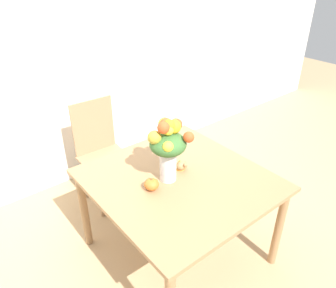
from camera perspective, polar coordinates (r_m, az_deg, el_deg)
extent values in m
plane|color=tan|center=(2.78, 1.66, -18.16)|extent=(12.00, 12.00, 0.00)
cube|color=white|center=(3.21, -16.07, 16.01)|extent=(8.00, 0.06, 2.70)
cube|color=#9E754C|center=(2.30, 1.92, -6.29)|extent=(1.14, 1.18, 0.03)
cylinder|color=#9E754C|center=(2.59, 18.71, -13.73)|extent=(0.06, 0.06, 0.70)
cylinder|color=#9E754C|center=(2.68, -14.38, -11.11)|extent=(0.06, 0.06, 0.70)
cylinder|color=#9E754C|center=(3.11, 2.61, -3.62)|extent=(0.06, 0.06, 0.70)
cylinder|color=silver|center=(2.22, 0.00, -3.68)|extent=(0.12, 0.12, 0.23)
cylinder|color=silver|center=(2.25, 0.00, -4.95)|extent=(0.10, 0.10, 0.11)
cylinder|color=#38662D|center=(2.21, 0.47, -2.75)|extent=(0.01, 0.01, 0.28)
cylinder|color=#38662D|center=(2.21, -0.21, -2.65)|extent=(0.01, 0.01, 0.28)
cylinder|color=#38662D|center=(2.20, -0.60, -2.97)|extent=(0.01, 0.01, 0.28)
cylinder|color=#38662D|center=(2.18, -0.16, -3.27)|extent=(0.01, 0.00, 0.28)
cylinder|color=#38662D|center=(2.19, 0.50, -3.14)|extent=(0.01, 0.00, 0.28)
ellipsoid|color=#38662D|center=(2.13, 0.00, 0.00)|extent=(0.25, 0.25, 0.15)
sphere|color=#D64C23|center=(2.19, 1.44, 3.44)|extent=(0.08, 0.08, 0.08)
sphere|color=yellow|center=(2.06, 0.03, 2.47)|extent=(0.07, 0.07, 0.07)
sphere|color=#D64C23|center=(2.11, -0.36, 3.49)|extent=(0.08, 0.08, 0.08)
sphere|color=#D64C23|center=(2.02, -0.79, 2.85)|extent=(0.08, 0.08, 0.08)
sphere|color=yellow|center=(2.03, 0.00, -0.46)|extent=(0.07, 0.07, 0.07)
sphere|color=yellow|center=(2.17, -0.55, 3.50)|extent=(0.09, 0.09, 0.09)
sphere|color=orange|center=(2.08, 0.21, 3.19)|extent=(0.08, 0.08, 0.08)
sphere|color=yellow|center=(2.10, 1.03, 3.03)|extent=(0.09, 0.09, 0.09)
sphere|color=#AD9E33|center=(2.06, -2.38, 1.15)|extent=(0.09, 0.09, 0.09)
sphere|color=#D64C23|center=(2.08, 3.63, 1.20)|extent=(0.07, 0.07, 0.07)
ellipsoid|color=orange|center=(2.17, -2.87, -7.02)|extent=(0.10, 0.10, 0.08)
cylinder|color=brown|center=(2.14, -2.90, -6.12)|extent=(0.01, 0.01, 0.02)
ellipsoid|color=#A87A4C|center=(2.36, 2.43, -3.77)|extent=(0.09, 0.06, 0.07)
cone|color=orange|center=(2.37, 2.06, -3.49)|extent=(0.09, 0.09, 0.07)
sphere|color=#A87A4C|center=(2.32, 3.02, -3.67)|extent=(0.03, 0.03, 0.03)
cube|color=#9E7A56|center=(3.04, -10.66, -2.78)|extent=(0.43, 0.43, 0.02)
cylinder|color=#9E7A56|center=(2.99, -11.60, -8.97)|extent=(0.04, 0.04, 0.44)
cylinder|color=#9E7A56|center=(3.11, -6.00, -6.70)|extent=(0.04, 0.04, 0.44)
cylinder|color=#9E7A56|center=(3.24, -14.35, -5.84)|extent=(0.04, 0.04, 0.44)
cylinder|color=#9E7A56|center=(3.35, -9.09, -3.87)|extent=(0.04, 0.04, 0.44)
cube|color=#9E7A56|center=(3.07, -12.88, 3.05)|extent=(0.40, 0.03, 0.51)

